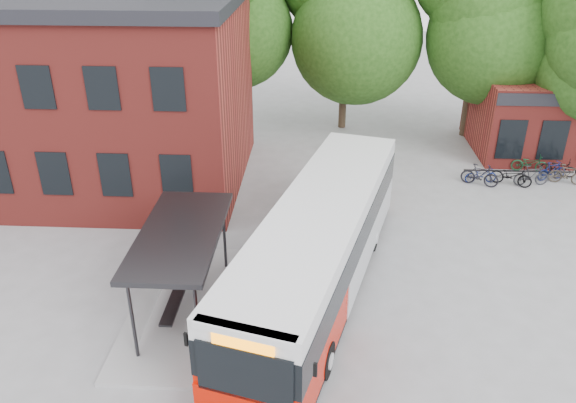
# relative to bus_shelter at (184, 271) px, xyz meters

# --- Properties ---
(ground) EXTENTS (100.00, 100.00, 0.00)m
(ground) POSITION_rel_bus_shelter_xyz_m (4.50, 1.00, -1.45)
(ground) COLOR gray
(station_building) EXTENTS (18.40, 10.40, 8.50)m
(station_building) POSITION_rel_bus_shelter_xyz_m (-8.50, 10.00, 2.80)
(station_building) COLOR maroon
(station_building) RESTS_ON ground
(bus_shelter) EXTENTS (3.60, 7.00, 2.90)m
(bus_shelter) POSITION_rel_bus_shelter_xyz_m (0.00, 0.00, 0.00)
(bus_shelter) COLOR #28282C
(bus_shelter) RESTS_ON ground
(bike_rail) EXTENTS (5.20, 0.10, 0.38)m
(bike_rail) POSITION_rel_bus_shelter_xyz_m (13.78, 11.00, -1.26)
(bike_rail) COLOR #28282C
(bike_rail) RESTS_ON ground
(tree_0) EXTENTS (7.92, 7.92, 11.00)m
(tree_0) POSITION_rel_bus_shelter_xyz_m (-1.50, 17.00, 4.05)
(tree_0) COLOR #1B3F10
(tree_0) RESTS_ON ground
(tree_1) EXTENTS (7.92, 7.92, 10.40)m
(tree_1) POSITION_rel_bus_shelter_xyz_m (5.50, 18.00, 3.75)
(tree_1) COLOR #1B3F10
(tree_1) RESTS_ON ground
(tree_2) EXTENTS (7.92, 7.92, 11.00)m
(tree_2) POSITION_rel_bus_shelter_xyz_m (12.50, 17.00, 4.05)
(tree_2) COLOR #1B3F10
(tree_2) RESTS_ON ground
(city_bus) EXTENTS (6.09, 13.30, 3.31)m
(city_bus) POSITION_rel_bus_shelter_xyz_m (4.22, 1.23, 0.20)
(city_bus) COLOR #C20F00
(city_bus) RESTS_ON ground
(bicycle_0) EXTENTS (1.57, 0.71, 0.80)m
(bicycle_0) POSITION_rel_bus_shelter_xyz_m (11.82, 10.34, -1.05)
(bicycle_0) COLOR navy
(bicycle_0) RESTS_ON ground
(bicycle_1) EXTENTS (1.79, 1.14, 1.04)m
(bicycle_1) POSITION_rel_bus_shelter_xyz_m (11.68, 10.03, -0.93)
(bicycle_1) COLOR black
(bicycle_1) RESTS_ON ground
(bicycle_2) EXTENTS (1.99, 1.33, 0.99)m
(bicycle_2) POSITION_rel_bus_shelter_xyz_m (13.15, 10.12, -0.96)
(bicycle_2) COLOR black
(bicycle_2) RESTS_ON ground
(bicycle_3) EXTENTS (1.74, 0.68, 1.02)m
(bicycle_3) POSITION_rel_bus_shelter_xyz_m (14.10, 10.15, -0.94)
(bicycle_3) COLOR #29292E
(bicycle_3) RESTS_ON ground
(bicycle_4) EXTENTS (1.78, 0.86, 0.90)m
(bicycle_4) POSITION_rel_bus_shelter_xyz_m (14.55, 11.81, -1.00)
(bicycle_4) COLOR #124527
(bicycle_4) RESTS_ON ground
(bicycle_5) EXTENTS (1.61, 0.92, 0.93)m
(bicycle_5) POSITION_rel_bus_shelter_xyz_m (15.29, 10.85, -0.98)
(bicycle_5) COLOR navy
(bicycle_5) RESTS_ON ground
(bicycle_6) EXTENTS (1.72, 1.12, 0.85)m
(bicycle_6) POSITION_rel_bus_shelter_xyz_m (15.80, 11.40, -1.02)
(bicycle_6) COLOR black
(bicycle_6) RESTS_ON ground
(bicycle_7) EXTENTS (1.70, 0.88, 0.98)m
(bicycle_7) POSITION_rel_bus_shelter_xyz_m (15.84, 10.43, -0.96)
(bicycle_7) COLOR #363027
(bicycle_7) RESTS_ON ground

